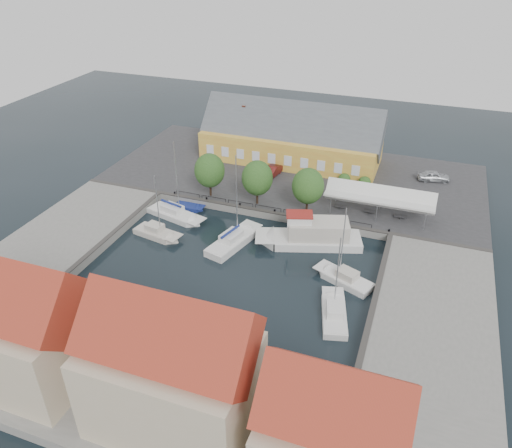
{
  "coord_description": "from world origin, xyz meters",
  "views": [
    {
      "loc": [
        18.42,
        -44.76,
        33.9
      ],
      "look_at": [
        0.0,
        6.0,
        1.5
      ],
      "focal_mm": 35.0,
      "sensor_mm": 36.0,
      "label": 1
    }
  ],
  "objects_px": {
    "center_sailboat": "(233,242)",
    "launch_nw": "(189,208)",
    "car_silver": "(434,176)",
    "warehouse": "(288,139)",
    "car_red": "(272,172)",
    "west_boat_b": "(157,234)",
    "east_boat_b": "(344,280)",
    "trawler": "(313,237)",
    "east_boat_c": "(334,315)",
    "tent_canopy": "(380,197)",
    "launch_sw": "(77,299)",
    "west_boat_a": "(175,215)"
  },
  "relations": [
    {
      "from": "center_sailboat",
      "to": "trawler",
      "type": "distance_m",
      "value": 9.81
    },
    {
      "from": "east_boat_c",
      "to": "east_boat_b",
      "type": "bearing_deg",
      "value": 91.3
    },
    {
      "from": "tent_canopy",
      "to": "east_boat_c",
      "type": "relative_size",
      "value": 1.46
    },
    {
      "from": "tent_canopy",
      "to": "east_boat_c",
      "type": "xyz_separation_m",
      "value": [
        -1.27,
        -20.56,
        -3.42
      ]
    },
    {
      "from": "east_boat_b",
      "to": "east_boat_c",
      "type": "relative_size",
      "value": 1.01
    },
    {
      "from": "trawler",
      "to": "east_boat_b",
      "type": "height_order",
      "value": "east_boat_b"
    },
    {
      "from": "tent_canopy",
      "to": "launch_sw",
      "type": "relative_size",
      "value": 3.09
    },
    {
      "from": "west_boat_b",
      "to": "east_boat_b",
      "type": "bearing_deg",
      "value": -3.11
    },
    {
      "from": "tent_canopy",
      "to": "east_boat_c",
      "type": "bearing_deg",
      "value": -93.55
    },
    {
      "from": "warehouse",
      "to": "launch_sw",
      "type": "height_order",
      "value": "warehouse"
    },
    {
      "from": "car_red",
      "to": "east_boat_c",
      "type": "xyz_separation_m",
      "value": [
        15.63,
        -26.98,
        -1.51
      ]
    },
    {
      "from": "warehouse",
      "to": "west_boat_b",
      "type": "xyz_separation_m",
      "value": [
        -9.05,
        -27.08,
        -4.17
      ]
    },
    {
      "from": "launch_sw",
      "to": "east_boat_b",
      "type": "bearing_deg",
      "value": 26.02
    },
    {
      "from": "car_red",
      "to": "launch_nw",
      "type": "distance_m",
      "value": 14.47
    },
    {
      "from": "car_red",
      "to": "east_boat_b",
      "type": "height_order",
      "value": "east_boat_b"
    },
    {
      "from": "center_sailboat",
      "to": "east_boat_c",
      "type": "relative_size",
      "value": 1.27
    },
    {
      "from": "car_silver",
      "to": "car_red",
      "type": "height_order",
      "value": "car_silver"
    },
    {
      "from": "west_boat_a",
      "to": "warehouse",
      "type": "bearing_deg",
      "value": 67.41
    },
    {
      "from": "east_boat_b",
      "to": "east_boat_c",
      "type": "xyz_separation_m",
      "value": [
        0.14,
        -6.02,
        -0.0
      ]
    },
    {
      "from": "west_boat_a",
      "to": "launch_nw",
      "type": "height_order",
      "value": "west_boat_a"
    },
    {
      "from": "trawler",
      "to": "launch_nw",
      "type": "xyz_separation_m",
      "value": [
        -18.43,
        2.83,
        -0.93
      ]
    },
    {
      "from": "warehouse",
      "to": "tent_canopy",
      "type": "bearing_deg",
      "value": -39.86
    },
    {
      "from": "car_red",
      "to": "center_sailboat",
      "type": "relative_size",
      "value": 0.38
    },
    {
      "from": "car_silver",
      "to": "tent_canopy",
      "type": "bearing_deg",
      "value": 140.04
    },
    {
      "from": "car_red",
      "to": "west_boat_a",
      "type": "bearing_deg",
      "value": -112.4
    },
    {
      "from": "launch_nw",
      "to": "car_silver",
      "type": "bearing_deg",
      "value": 30.49
    },
    {
      "from": "warehouse",
      "to": "east_boat_b",
      "type": "relative_size",
      "value": 2.95
    },
    {
      "from": "west_boat_b",
      "to": "launch_nw",
      "type": "bearing_deg",
      "value": 86.05
    },
    {
      "from": "car_red",
      "to": "west_boat_b",
      "type": "relative_size",
      "value": 0.51
    },
    {
      "from": "center_sailboat",
      "to": "east_boat_b",
      "type": "distance_m",
      "value": 14.66
    },
    {
      "from": "launch_sw",
      "to": "car_silver",
      "type": "bearing_deg",
      "value": 50.15
    },
    {
      "from": "tent_canopy",
      "to": "car_red",
      "type": "relative_size",
      "value": 2.99
    },
    {
      "from": "trawler",
      "to": "tent_canopy",
      "type": "bearing_deg",
      "value": 50.87
    },
    {
      "from": "warehouse",
      "to": "tent_canopy",
      "type": "distance_m",
      "value": 21.63
    },
    {
      "from": "east_boat_c",
      "to": "car_silver",
      "type": "bearing_deg",
      "value": 77.21
    },
    {
      "from": "car_silver",
      "to": "launch_nw",
      "type": "height_order",
      "value": "car_silver"
    },
    {
      "from": "center_sailboat",
      "to": "launch_nw",
      "type": "relative_size",
      "value": 2.8
    },
    {
      "from": "warehouse",
      "to": "west_boat_a",
      "type": "relative_size",
      "value": 2.46
    },
    {
      "from": "east_boat_c",
      "to": "car_red",
      "type": "bearing_deg",
      "value": 120.09
    },
    {
      "from": "center_sailboat",
      "to": "launch_sw",
      "type": "bearing_deg",
      "value": -126.65
    },
    {
      "from": "east_boat_c",
      "to": "center_sailboat",
      "type": "bearing_deg",
      "value": 148.78
    },
    {
      "from": "car_silver",
      "to": "west_boat_a",
      "type": "height_order",
      "value": "west_boat_a"
    },
    {
      "from": "car_red",
      "to": "center_sailboat",
      "type": "xyz_separation_m",
      "value": [
        1.1,
        -18.17,
        -1.41
      ]
    },
    {
      "from": "launch_sw",
      "to": "launch_nw",
      "type": "height_order",
      "value": "launch_sw"
    },
    {
      "from": "car_silver",
      "to": "warehouse",
      "type": "bearing_deg",
      "value": 74.17
    },
    {
      "from": "car_red",
      "to": "trawler",
      "type": "xyz_separation_m",
      "value": [
        10.23,
        -14.63,
        -0.75
      ]
    },
    {
      "from": "car_silver",
      "to": "west_boat_a",
      "type": "xyz_separation_m",
      "value": [
        -32.14,
        -21.33,
        -1.52
      ]
    },
    {
      "from": "tent_canopy",
      "to": "warehouse",
      "type": "bearing_deg",
      "value": 140.14
    },
    {
      "from": "east_boat_c",
      "to": "launch_nw",
      "type": "xyz_separation_m",
      "value": [
        -23.83,
        15.18,
        -0.17
      ]
    },
    {
      "from": "car_silver",
      "to": "trawler",
      "type": "height_order",
      "value": "trawler"
    }
  ]
}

